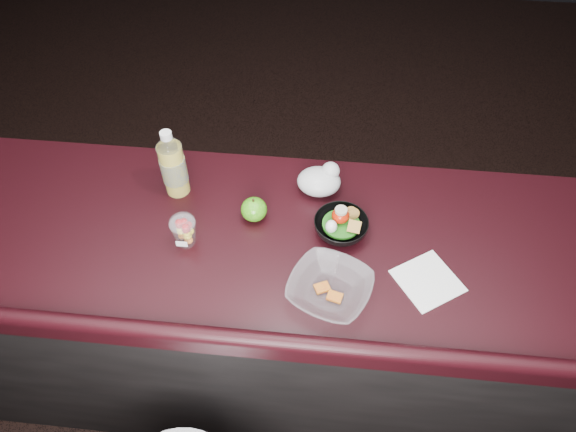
% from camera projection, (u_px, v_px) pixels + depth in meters
% --- Properties ---
extents(room_shell, '(8.00, 8.00, 8.00)m').
position_uv_depth(room_shell, '(219.00, 56.00, 0.75)').
color(room_shell, black).
rests_on(room_shell, ground).
extents(counter, '(4.06, 0.71, 1.02)m').
position_uv_depth(counter, '(269.00, 319.00, 1.95)').
color(counter, black).
rests_on(counter, ground).
extents(lemonade_bottle, '(0.08, 0.08, 0.25)m').
position_uv_depth(lemonade_bottle, '(173.00, 167.00, 1.61)').
color(lemonade_bottle, gold).
rests_on(lemonade_bottle, counter).
extents(fruit_cup, '(0.08, 0.08, 0.11)m').
position_uv_depth(fruit_cup, '(184.00, 230.00, 1.51)').
color(fruit_cup, white).
rests_on(fruit_cup, counter).
extents(green_apple, '(0.08, 0.08, 0.08)m').
position_uv_depth(green_apple, '(254.00, 209.00, 1.59)').
color(green_apple, '#217B0E').
rests_on(green_apple, counter).
extents(plastic_bag, '(0.14, 0.12, 0.10)m').
position_uv_depth(plastic_bag, '(320.00, 180.00, 1.66)').
color(plastic_bag, silver).
rests_on(plastic_bag, counter).
extents(snack_bowl, '(0.19, 0.19, 0.09)m').
position_uv_depth(snack_bowl, '(341.00, 225.00, 1.55)').
color(snack_bowl, black).
rests_on(snack_bowl, counter).
extents(takeout_bowl, '(0.29, 0.29, 0.06)m').
position_uv_depth(takeout_bowl, '(330.00, 289.00, 1.41)').
color(takeout_bowl, silver).
rests_on(takeout_bowl, counter).
extents(paper_napkin, '(0.22, 0.22, 0.00)m').
position_uv_depth(paper_napkin, '(428.00, 281.00, 1.46)').
color(paper_napkin, white).
rests_on(paper_napkin, counter).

